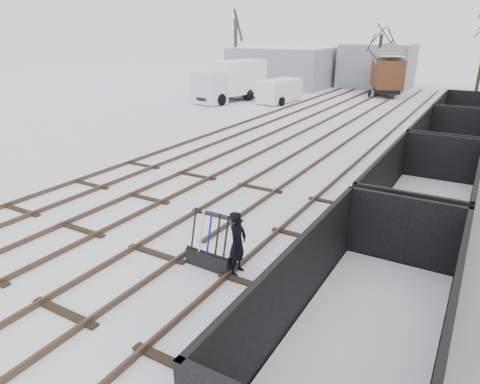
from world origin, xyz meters
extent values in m
plane|color=white|center=(0.00, 0.00, 0.00)|extent=(120.00, 120.00, 0.00)
cube|color=black|center=(-6.72, 14.00, 0.07)|extent=(0.07, 52.00, 0.15)
cube|color=black|center=(-5.28, 14.00, 0.07)|extent=(0.07, 52.00, 0.15)
cube|color=black|center=(-6.00, 2.00, 0.03)|extent=(1.90, 0.20, 0.08)
cube|color=black|center=(-3.72, 14.00, 0.07)|extent=(0.07, 52.00, 0.15)
cube|color=black|center=(-2.28, 14.00, 0.07)|extent=(0.07, 52.00, 0.15)
cube|color=black|center=(-3.00, 2.00, 0.03)|extent=(1.90, 0.20, 0.08)
cube|color=black|center=(-0.72, 14.00, 0.07)|extent=(0.07, 52.00, 0.15)
cube|color=black|center=(0.72, 14.00, 0.07)|extent=(0.07, 52.00, 0.15)
cube|color=black|center=(0.00, 2.00, 0.03)|extent=(1.90, 0.20, 0.08)
cube|color=black|center=(2.28, 14.00, 0.07)|extent=(0.07, 52.00, 0.15)
cube|color=black|center=(3.72, 14.00, 0.07)|extent=(0.07, 52.00, 0.15)
cube|color=black|center=(3.00, 2.00, 0.03)|extent=(1.90, 0.20, 0.08)
cube|color=black|center=(5.28, 14.00, 0.07)|extent=(0.07, 52.00, 0.15)
cube|color=black|center=(6.72, 14.00, 0.07)|extent=(0.07, 52.00, 0.15)
cube|color=black|center=(6.00, 2.00, 0.03)|extent=(1.90, 0.20, 0.08)
cube|color=#8A929C|center=(-13.00, 36.00, 2.00)|extent=(10.00, 8.00, 4.00)
cube|color=white|center=(-13.00, 36.00, 4.05)|extent=(9.80, 7.84, 0.10)
cube|color=#8A929C|center=(-4.00, 40.00, 2.20)|extent=(7.00, 6.00, 4.40)
cube|color=white|center=(-4.00, 40.00, 4.45)|extent=(6.86, 5.88, 0.10)
cube|color=black|center=(1.61, 0.24, 0.22)|extent=(1.32, 0.47, 0.44)
cube|color=black|center=(1.61, 0.24, 0.46)|extent=(1.31, 0.35, 0.06)
cube|color=white|center=(1.61, 0.24, 0.50)|extent=(1.26, 0.31, 0.03)
cylinder|color=black|center=(1.11, 0.26, 0.95)|extent=(0.06, 0.32, 1.08)
cylinder|color=silver|center=(1.36, 0.25, 0.95)|extent=(0.06, 0.32, 1.08)
cylinder|color=#0B1093|center=(1.61, 0.24, 0.95)|extent=(0.06, 0.32, 1.08)
cylinder|color=black|center=(1.86, 0.23, 0.95)|extent=(0.06, 0.32, 1.08)
cylinder|color=black|center=(2.11, 0.22, 0.95)|extent=(0.06, 0.32, 1.08)
imported|color=black|center=(2.36, 0.34, 0.83)|extent=(0.43, 0.62, 1.66)
cube|color=black|center=(6.00, -1.96, 0.67)|extent=(1.97, 5.43, 0.41)
cube|color=black|center=(6.00, -1.96, 0.87)|extent=(2.47, 6.17, 0.12)
cube|color=black|center=(4.82, -1.96, 1.70)|extent=(0.10, 6.17, 1.65)
cube|color=black|center=(7.18, -1.96, 1.70)|extent=(0.10, 6.17, 1.65)
cube|color=white|center=(6.00, -1.96, 0.98)|extent=(2.22, 5.92, 0.06)
cylinder|color=black|center=(7.13, 0.02, 0.36)|extent=(0.12, 0.72, 0.72)
cube|color=black|center=(6.00, 4.44, 0.67)|extent=(1.97, 5.43, 0.41)
cube|color=black|center=(6.00, 4.44, 0.87)|extent=(2.47, 6.17, 0.12)
cube|color=black|center=(4.82, 4.44, 1.70)|extent=(0.10, 6.17, 1.65)
cube|color=black|center=(7.18, 4.44, 1.70)|extent=(0.10, 6.17, 1.65)
cube|color=white|center=(6.00, 4.44, 0.98)|extent=(2.22, 5.92, 0.06)
cylinder|color=black|center=(4.87, 2.47, 0.36)|extent=(0.12, 0.72, 0.72)
cylinder|color=black|center=(7.13, 6.42, 0.36)|extent=(0.12, 0.72, 0.72)
cube|color=black|center=(6.00, 10.84, 0.67)|extent=(1.97, 5.43, 0.41)
cube|color=black|center=(6.00, 10.84, 0.87)|extent=(2.47, 6.17, 0.12)
cube|color=black|center=(4.82, 10.84, 1.70)|extent=(0.10, 6.17, 1.65)
cube|color=white|center=(6.00, 10.84, 0.98)|extent=(2.22, 5.92, 0.06)
cylinder|color=black|center=(4.87, 8.87, 0.36)|extent=(0.12, 0.72, 0.72)
cylinder|color=black|center=(7.13, 12.82, 0.36)|extent=(0.12, 0.72, 0.72)
cube|color=black|center=(6.00, 17.24, 0.67)|extent=(1.97, 5.43, 0.41)
cube|color=black|center=(6.00, 17.24, 0.87)|extent=(2.47, 6.17, 0.12)
cube|color=black|center=(4.82, 17.24, 1.70)|extent=(0.10, 6.17, 1.65)
cube|color=white|center=(6.00, 17.24, 0.98)|extent=(2.22, 5.92, 0.06)
cylinder|color=black|center=(4.87, 15.27, 0.36)|extent=(0.12, 0.72, 0.72)
cube|color=black|center=(-1.61, 34.03, 0.62)|extent=(3.22, 4.57, 0.38)
cube|color=#482415|center=(-1.61, 34.03, 2.05)|extent=(3.86, 5.27, 2.48)
cube|color=white|center=(-1.61, 34.03, 3.62)|extent=(3.56, 4.97, 0.04)
cylinder|color=black|center=(-2.65, 32.50, 0.33)|extent=(0.11, 0.67, 0.67)
cylinder|color=black|center=(-0.56, 35.56, 0.33)|extent=(0.11, 0.67, 0.67)
cube|color=black|center=(-12.39, 24.35, 0.53)|extent=(2.53, 7.44, 0.29)
cube|color=silver|center=(-12.39, 21.64, 1.31)|extent=(2.64, 2.34, 2.42)
cube|color=white|center=(-12.39, 25.12, 1.93)|extent=(3.32, 5.40, 2.71)
cube|color=white|center=(-12.39, 25.12, 3.31)|extent=(3.26, 5.29, 0.04)
cylinder|color=black|center=(-13.46, 21.83, 0.48)|extent=(0.29, 0.97, 0.97)
cylinder|color=black|center=(-11.33, 27.05, 0.48)|extent=(0.29, 0.97, 0.97)
cube|color=white|center=(-8.41, 25.49, 0.99)|extent=(2.45, 4.57, 1.78)
cube|color=white|center=(-8.41, 25.49, 1.90)|extent=(2.38, 4.46, 0.04)
cylinder|color=black|center=(-9.30, 24.10, 0.35)|extent=(0.22, 0.69, 0.69)
cylinder|color=black|center=(-7.52, 26.88, 0.35)|extent=(0.22, 0.69, 0.69)
cube|color=#323137|center=(-17.00, 32.69, 0.34)|extent=(1.98, 1.98, 0.69)
cylinder|color=#323137|center=(-17.00, 32.69, 3.44)|extent=(0.38, 0.38, 6.87)
cylinder|color=#323137|center=(-17.00, 34.24, 6.19)|extent=(1.73, 4.20, 3.17)
cylinder|color=black|center=(-17.00, 36.05, 4.12)|extent=(0.03, 0.03, 3.87)
cylinder|color=black|center=(-2.39, 33.56, 2.72)|extent=(0.30, 0.30, 5.44)
camera|label=1|loc=(7.15, -7.73, 5.73)|focal=32.00mm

